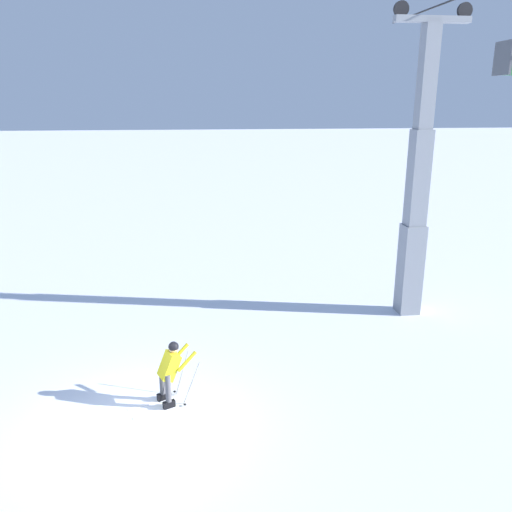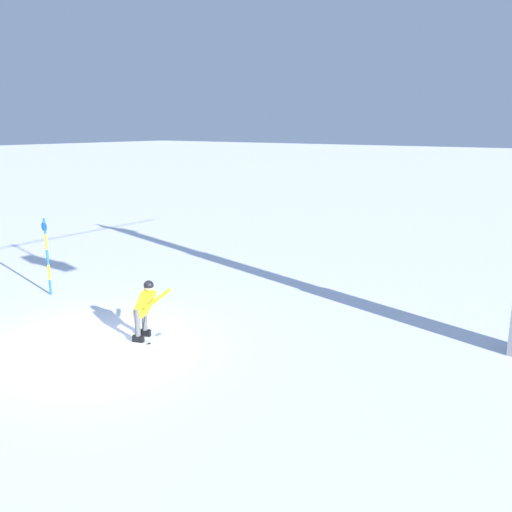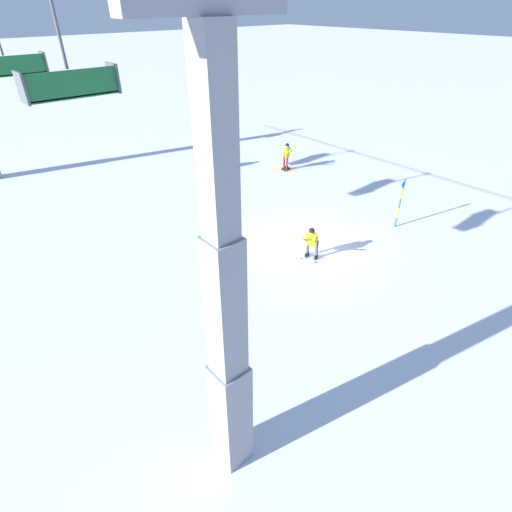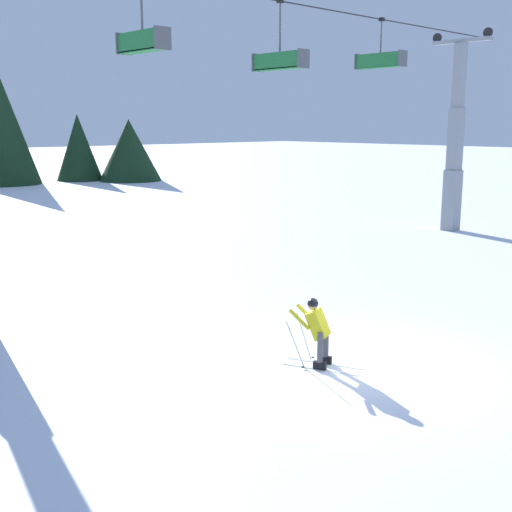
{
  "view_description": "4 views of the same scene",
  "coord_description": "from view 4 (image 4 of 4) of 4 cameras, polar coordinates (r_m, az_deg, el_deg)",
  "views": [
    {
      "loc": [
        9.88,
        1.38,
        6.76
      ],
      "look_at": [
        -0.48,
        2.75,
        3.65
      ],
      "focal_mm": 36.2,
      "sensor_mm": 36.0,
      "label": 1
    },
    {
      "loc": [
        7.5,
        10.2,
        5.13
      ],
      "look_at": [
        -1.83,
        3.46,
        2.33
      ],
      "focal_mm": 37.66,
      "sensor_mm": 36.0,
      "label": 2
    },
    {
      "loc": [
        -9.85,
        11.66,
        9.13
      ],
      "look_at": [
        -1.34,
        4.19,
        1.79
      ],
      "focal_mm": 27.86,
      "sensor_mm": 36.0,
      "label": 3
    },
    {
      "loc": [
        -11.12,
        -8.1,
        5.24
      ],
      "look_at": [
        -0.21,
        3.52,
        1.96
      ],
      "focal_mm": 45.38,
      "sensor_mm": 36.0,
      "label": 4
    }
  ],
  "objects": [
    {
      "name": "lift_tower_far",
      "position": [
        33.38,
        17.13,
        9.05
      ],
      "size": [
        0.69,
        3.06,
        9.53
      ],
      "color": "gray",
      "rests_on": "ground_plane"
    },
    {
      "name": "chairlift_seat_middle",
      "position": [
        28.11,
        10.8,
        16.56
      ],
      "size": [
        0.61,
        2.24,
        1.98
      ],
      "color": "black"
    },
    {
      "name": "skier_carving_main",
      "position": [
        14.22,
        5.42,
        -6.29
      ],
      "size": [
        1.16,
        1.77,
        1.65
      ],
      "color": "white",
      "rests_on": "ground_plane"
    },
    {
      "name": "chairlift_seat_nearest",
      "position": [
        20.07,
        -10.13,
        18.17
      ],
      "size": [
        0.61,
        2.05,
        2.17
      ],
      "color": "black"
    },
    {
      "name": "chairlift_seat_second",
      "position": [
        23.64,
        1.98,
        16.85
      ],
      "size": [
        0.61,
        2.31,
        2.36
      ],
      "color": "black"
    },
    {
      "name": "ground_plane",
      "position": [
        14.72,
        10.16,
        -9.41
      ],
      "size": [
        260.0,
        260.0,
        0.0
      ],
      "primitive_type": "plane",
      "color": "white"
    },
    {
      "name": "haul_cable",
      "position": [
        24.34,
        3.13,
        21.36
      ],
      "size": [
        29.24,
        0.05,
        0.05
      ],
      "primitive_type": "cylinder",
      "rotation": [
        0.0,
        1.57,
        0.0
      ],
      "color": "black"
    }
  ]
}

